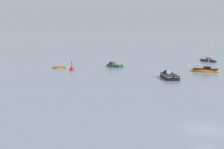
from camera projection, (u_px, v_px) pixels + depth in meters
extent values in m
plane|color=gray|center=(205.00, 130.00, 34.00)|extent=(800.00, 800.00, 0.00)
ellipsoid|color=orange|center=(206.00, 71.00, 75.15)|extent=(6.10, 5.53, 1.09)
cube|color=black|center=(206.00, 69.00, 75.09)|extent=(5.25, 4.78, 0.11)
cube|color=black|center=(207.00, 67.00, 74.95)|extent=(1.86, 1.80, 0.39)
cylinder|color=#B7BABF|center=(209.00, 55.00, 74.45)|extent=(0.11, 0.11, 5.98)
cylinder|color=beige|center=(202.00, 65.00, 75.24)|extent=(2.81, 2.38, 0.22)
ellipsoid|color=orange|center=(60.00, 68.00, 80.97)|extent=(3.45, 1.58, 0.52)
cube|color=brown|center=(59.00, 67.00, 80.93)|extent=(3.18, 1.52, 0.07)
cube|color=brown|center=(59.00, 67.00, 80.94)|extent=(0.35, 1.04, 0.05)
ellipsoid|color=navy|center=(208.00, 61.00, 95.39)|extent=(3.17, 6.01, 0.99)
cube|color=brown|center=(208.00, 59.00, 95.34)|extent=(2.78, 5.13, 0.10)
cube|color=brown|center=(209.00, 59.00, 95.06)|extent=(1.30, 1.59, 0.36)
cylinder|color=#B7BABF|center=(210.00, 49.00, 94.50)|extent=(0.10, 0.10, 5.45)
cylinder|color=beige|center=(206.00, 57.00, 95.82)|extent=(0.99, 3.11, 0.20)
cube|color=black|center=(170.00, 77.00, 65.71)|extent=(3.75, 6.10, 1.12)
cone|color=black|center=(166.00, 75.00, 68.63)|extent=(2.62, 2.30, 2.24)
cube|color=silver|center=(170.00, 75.00, 65.71)|extent=(3.83, 6.23, 0.12)
cube|color=silver|center=(169.00, 72.00, 66.44)|extent=(0.85, 0.67, 0.62)
cube|color=black|center=(174.00, 79.00, 62.96)|extent=(0.52, 0.45, 0.79)
cube|color=#23602D|center=(115.00, 66.00, 83.42)|extent=(3.44, 4.31, 0.79)
cone|color=#23602D|center=(109.00, 66.00, 84.73)|extent=(2.00, 1.87, 1.58)
cube|color=#33383F|center=(115.00, 65.00, 83.41)|extent=(3.51, 4.40, 0.09)
cube|color=#33383F|center=(112.00, 63.00, 83.92)|extent=(1.56, 1.46, 0.61)
cube|color=#384751|center=(111.00, 63.00, 84.21)|extent=(1.15, 0.78, 0.49)
cube|color=black|center=(121.00, 66.00, 82.18)|extent=(0.40, 0.37, 0.56)
cylinder|color=red|center=(72.00, 70.00, 77.25)|extent=(0.90, 0.90, 0.70)
cone|color=red|center=(72.00, 67.00, 77.15)|extent=(0.72, 0.72, 0.70)
cylinder|color=black|center=(72.00, 63.00, 77.03)|extent=(0.10, 0.10, 0.90)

